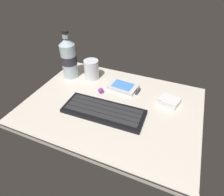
{
  "coord_description": "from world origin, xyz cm",
  "views": [
    {
      "loc": [
        21.07,
        -50.23,
        45.91
      ],
      "look_at": [
        0.0,
        0.0,
        3.0
      ],
      "focal_mm": 30.4,
      "sensor_mm": 36.0,
      "label": 1
    }
  ],
  "objects_px": {
    "keyboard": "(104,111)",
    "trackball_mouse": "(101,90)",
    "juice_cup": "(92,70)",
    "handheld_device": "(124,87)",
    "charger_block": "(169,101)",
    "water_bottle": "(69,58)"
  },
  "relations": [
    {
      "from": "trackball_mouse",
      "to": "juice_cup",
      "type": "bearing_deg",
      "value": 134.24
    },
    {
      "from": "juice_cup",
      "to": "charger_block",
      "type": "relative_size",
      "value": 1.21
    },
    {
      "from": "water_bottle",
      "to": "keyboard",
      "type": "bearing_deg",
      "value": -35.06
    },
    {
      "from": "juice_cup",
      "to": "trackball_mouse",
      "type": "bearing_deg",
      "value": -45.76
    },
    {
      "from": "water_bottle",
      "to": "trackball_mouse",
      "type": "bearing_deg",
      "value": -19.74
    },
    {
      "from": "keyboard",
      "to": "trackball_mouse",
      "type": "relative_size",
      "value": 13.3
    },
    {
      "from": "water_bottle",
      "to": "trackball_mouse",
      "type": "height_order",
      "value": "water_bottle"
    },
    {
      "from": "handheld_device",
      "to": "water_bottle",
      "type": "relative_size",
      "value": 0.64
    },
    {
      "from": "trackball_mouse",
      "to": "keyboard",
      "type": "bearing_deg",
      "value": -59.81
    },
    {
      "from": "handheld_device",
      "to": "juice_cup",
      "type": "xyz_separation_m",
      "value": [
        -0.16,
        0.02,
        0.03
      ]
    },
    {
      "from": "water_bottle",
      "to": "charger_block",
      "type": "relative_size",
      "value": 2.97
    },
    {
      "from": "keyboard",
      "to": "juice_cup",
      "type": "xyz_separation_m",
      "value": [
        -0.15,
        0.19,
        0.03
      ]
    },
    {
      "from": "water_bottle",
      "to": "trackball_mouse",
      "type": "relative_size",
      "value": 9.45
    },
    {
      "from": "handheld_device",
      "to": "charger_block",
      "type": "distance_m",
      "value": 0.19
    },
    {
      "from": "keyboard",
      "to": "charger_block",
      "type": "xyz_separation_m",
      "value": [
        0.2,
        0.14,
        0.0
      ]
    },
    {
      "from": "keyboard",
      "to": "trackball_mouse",
      "type": "distance_m",
      "value": 0.12
    },
    {
      "from": "keyboard",
      "to": "water_bottle",
      "type": "xyz_separation_m",
      "value": [
        -0.24,
        0.17,
        0.08
      ]
    },
    {
      "from": "keyboard",
      "to": "handheld_device",
      "type": "distance_m",
      "value": 0.17
    },
    {
      "from": "water_bottle",
      "to": "trackball_mouse",
      "type": "xyz_separation_m",
      "value": [
        0.18,
        -0.06,
        -0.08
      ]
    },
    {
      "from": "juice_cup",
      "to": "trackball_mouse",
      "type": "xyz_separation_m",
      "value": [
        0.09,
        -0.09,
        -0.03
      ]
    },
    {
      "from": "charger_block",
      "to": "juice_cup",
      "type": "bearing_deg",
      "value": 171.53
    },
    {
      "from": "juice_cup",
      "to": "charger_block",
      "type": "distance_m",
      "value": 0.36
    }
  ]
}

